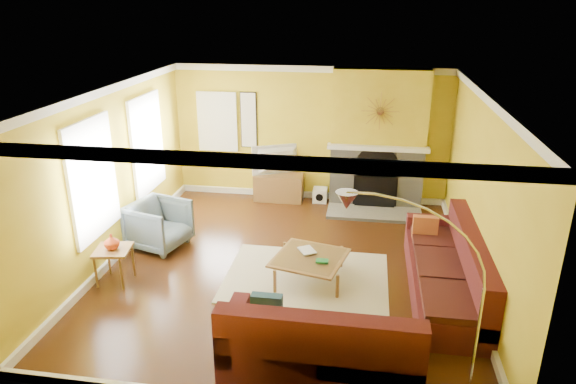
% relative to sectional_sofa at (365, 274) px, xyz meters
% --- Properties ---
extents(floor, '(5.50, 6.00, 0.02)m').
position_rel_sectional_sofa_xyz_m(floor, '(-1.20, 0.85, -0.46)').
color(floor, '#4F2910').
rests_on(floor, ground).
extents(ceiling, '(5.50, 6.00, 0.02)m').
position_rel_sectional_sofa_xyz_m(ceiling, '(-1.20, 0.85, 2.26)').
color(ceiling, white).
rests_on(ceiling, ground).
extents(wall_back, '(5.50, 0.02, 2.70)m').
position_rel_sectional_sofa_xyz_m(wall_back, '(-1.20, 3.86, 0.90)').
color(wall_back, gold).
rests_on(wall_back, ground).
extents(wall_front, '(5.50, 0.02, 2.70)m').
position_rel_sectional_sofa_xyz_m(wall_front, '(-1.20, -2.16, 0.90)').
color(wall_front, gold).
rests_on(wall_front, ground).
extents(wall_left, '(0.02, 6.00, 2.70)m').
position_rel_sectional_sofa_xyz_m(wall_left, '(-3.96, 0.85, 0.90)').
color(wall_left, gold).
rests_on(wall_left, ground).
extents(wall_right, '(0.02, 6.00, 2.70)m').
position_rel_sectional_sofa_xyz_m(wall_right, '(1.56, 0.85, 0.90)').
color(wall_right, gold).
rests_on(wall_right, ground).
extents(baseboard, '(5.50, 6.00, 0.12)m').
position_rel_sectional_sofa_xyz_m(baseboard, '(-1.20, 0.85, -0.39)').
color(baseboard, white).
rests_on(baseboard, floor).
extents(crown_molding, '(5.50, 6.00, 0.12)m').
position_rel_sectional_sofa_xyz_m(crown_molding, '(-1.20, 0.85, 2.19)').
color(crown_molding, white).
rests_on(crown_molding, ceiling).
extents(window_left_near, '(0.06, 1.22, 1.72)m').
position_rel_sectional_sofa_xyz_m(window_left_near, '(-3.92, 2.15, 1.05)').
color(window_left_near, white).
rests_on(window_left_near, wall_left).
extents(window_left_far, '(0.06, 1.22, 1.72)m').
position_rel_sectional_sofa_xyz_m(window_left_far, '(-3.92, 0.25, 1.05)').
color(window_left_far, white).
rests_on(window_left_far, wall_left).
extents(window_back, '(0.82, 0.06, 1.22)m').
position_rel_sectional_sofa_xyz_m(window_back, '(-3.10, 3.81, 1.10)').
color(window_back, white).
rests_on(window_back, wall_back).
extents(wall_art, '(0.34, 0.04, 1.14)m').
position_rel_sectional_sofa_xyz_m(wall_art, '(-2.45, 3.82, 1.15)').
color(wall_art, white).
rests_on(wall_art, wall_back).
extents(fireplace, '(1.80, 0.40, 2.70)m').
position_rel_sectional_sofa_xyz_m(fireplace, '(0.15, 3.65, 0.90)').
color(fireplace, gray).
rests_on(fireplace, floor).
extents(mantel, '(1.92, 0.22, 0.08)m').
position_rel_sectional_sofa_xyz_m(mantel, '(0.15, 3.41, 0.80)').
color(mantel, white).
rests_on(mantel, fireplace).
extents(hearth, '(1.80, 0.70, 0.06)m').
position_rel_sectional_sofa_xyz_m(hearth, '(0.15, 3.10, -0.42)').
color(hearth, gray).
rests_on(hearth, floor).
extents(sunburst, '(0.70, 0.04, 0.70)m').
position_rel_sectional_sofa_xyz_m(sunburst, '(0.15, 3.42, 1.50)').
color(sunburst, olive).
rests_on(sunburst, fireplace).
extents(rug, '(2.40, 1.80, 0.02)m').
position_rel_sectional_sofa_xyz_m(rug, '(-0.85, 0.55, -0.44)').
color(rug, beige).
rests_on(rug, floor).
extents(sectional_sofa, '(3.10, 3.70, 0.90)m').
position_rel_sectional_sofa_xyz_m(sectional_sofa, '(0.00, 0.00, 0.00)').
color(sectional_sofa, '#531A1C').
rests_on(sectional_sofa, floor).
extents(coffee_table, '(1.18, 1.18, 0.39)m').
position_rel_sectional_sofa_xyz_m(coffee_table, '(-0.80, 0.50, -0.26)').
color(coffee_table, white).
rests_on(coffee_table, floor).
extents(media_console, '(0.99, 0.45, 0.54)m').
position_rel_sectional_sofa_xyz_m(media_console, '(-1.80, 3.60, -0.18)').
color(media_console, brown).
rests_on(media_console, floor).
extents(tv, '(1.00, 0.59, 0.60)m').
position_rel_sectional_sofa_xyz_m(tv, '(-1.80, 3.60, 0.40)').
color(tv, black).
rests_on(tv, media_console).
extents(subwoofer, '(0.28, 0.28, 0.28)m').
position_rel_sectional_sofa_xyz_m(subwoofer, '(-0.95, 3.63, -0.31)').
color(subwoofer, white).
rests_on(subwoofer, floor).
extents(armchair, '(1.07, 1.05, 0.79)m').
position_rel_sectional_sofa_xyz_m(armchair, '(-3.40, 1.20, -0.06)').
color(armchair, slate).
rests_on(armchair, floor).
extents(side_table, '(0.56, 0.56, 0.54)m').
position_rel_sectional_sofa_xyz_m(side_table, '(-3.60, 0.00, -0.18)').
color(side_table, brown).
rests_on(side_table, floor).
extents(vase, '(0.26, 0.26, 0.23)m').
position_rel_sectional_sofa_xyz_m(vase, '(-3.60, 0.00, 0.20)').
color(vase, '#CC4014').
rests_on(vase, side_table).
extents(book, '(0.32, 0.35, 0.03)m').
position_rel_sectional_sofa_xyz_m(book, '(-0.95, 0.60, -0.05)').
color(book, white).
rests_on(book, coffee_table).
extents(arc_lamp, '(1.42, 0.36, 2.25)m').
position_rel_sectional_sofa_xyz_m(arc_lamp, '(0.49, -1.70, 0.67)').
color(arc_lamp, silver).
rests_on(arc_lamp, floor).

